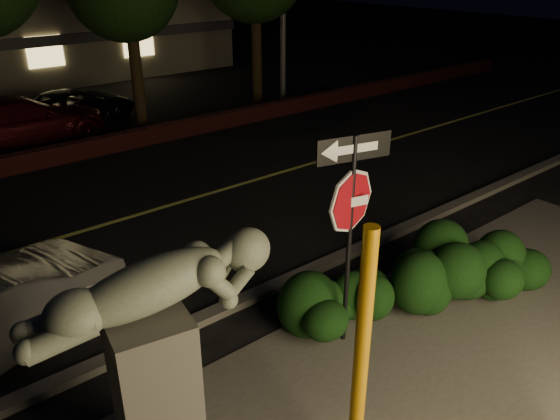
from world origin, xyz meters
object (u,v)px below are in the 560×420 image
at_px(parked_car_darkred, 21,122).
at_px(signpost, 351,202).
at_px(yellow_pole_left, 361,366).
at_px(sculpture, 154,345).
at_px(parked_car_dark, 74,107).

bearing_deg(parked_car_darkred, signpost, 179.66).
relative_size(yellow_pole_left, parked_car_darkred, 0.61).
bearing_deg(yellow_pole_left, signpost, 47.25).
bearing_deg(sculpture, parked_car_darkred, 90.67).
xyz_separation_m(yellow_pole_left, parked_car_dark, (2.62, 15.13, -0.92)).
distance_m(yellow_pole_left, sculpture, 2.02).
bearing_deg(signpost, parked_car_darkred, 108.71).
bearing_deg(sculpture, yellow_pole_left, -33.04).
relative_size(signpost, sculpture, 1.17).
distance_m(yellow_pole_left, parked_car_dark, 15.38).
height_order(yellow_pole_left, parked_car_dark, yellow_pole_left).
height_order(sculpture, parked_car_dark, sculpture).
xyz_separation_m(sculpture, parked_car_darkred, (2.13, 12.55, -0.92)).
relative_size(signpost, parked_car_darkred, 0.63).
relative_size(yellow_pole_left, signpost, 0.97).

